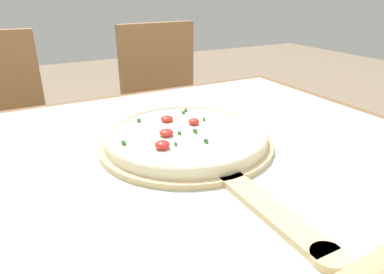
% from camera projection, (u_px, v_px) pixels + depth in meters
% --- Properties ---
extents(dining_table, '(1.25, 1.05, 0.72)m').
position_uv_depth(dining_table, '(181.00, 200.00, 0.75)').
color(dining_table, brown).
rests_on(dining_table, ground_plane).
extents(towel_cloth, '(1.17, 0.97, 0.00)m').
position_uv_depth(towel_cloth, '(180.00, 159.00, 0.71)').
color(towel_cloth, silver).
rests_on(towel_cloth, dining_table).
extents(pizza_peel, '(0.39, 0.62, 0.01)m').
position_uv_depth(pizza_peel, '(191.00, 146.00, 0.75)').
color(pizza_peel, '#D6B784').
rests_on(pizza_peel, towel_cloth).
extents(pizza, '(0.36, 0.36, 0.04)m').
position_uv_depth(pizza, '(186.00, 134.00, 0.76)').
color(pizza, beige).
rests_on(pizza, pizza_peel).
extents(chair_right, '(0.42, 0.42, 0.91)m').
position_uv_depth(chair_right, '(167.00, 107.00, 1.64)').
color(chair_right, '#A37547').
rests_on(chair_right, ground_plane).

